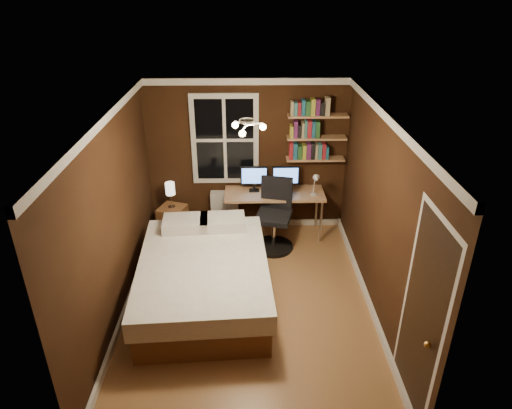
{
  "coord_description": "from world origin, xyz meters",
  "views": [
    {
      "loc": [
        0.01,
        -4.79,
        3.85
      ],
      "look_at": [
        0.11,
        0.45,
        1.22
      ],
      "focal_mm": 32.0,
      "sensor_mm": 36.0,
      "label": 1
    }
  ],
  "objects_px": {
    "bed": "(204,278)",
    "desk": "(274,196)",
    "office_chair": "(274,221)",
    "desk_lamp": "(315,184)",
    "nightstand": "(173,221)",
    "bedside_lamp": "(171,195)",
    "radiator": "(225,210)",
    "monitor_right": "(286,179)",
    "monitor_left": "(254,179)"
  },
  "relations": [
    {
      "from": "radiator",
      "to": "monitor_right",
      "type": "bearing_deg",
      "value": -6.83
    },
    {
      "from": "monitor_right",
      "to": "office_chair",
      "type": "bearing_deg",
      "value": -112.66
    },
    {
      "from": "bedside_lamp",
      "to": "desk_lamp",
      "type": "height_order",
      "value": "desk_lamp"
    },
    {
      "from": "office_chair",
      "to": "desk_lamp",
      "type": "bearing_deg",
      "value": 32.69
    },
    {
      "from": "nightstand",
      "to": "bedside_lamp",
      "type": "xyz_separation_m",
      "value": [
        0.0,
        0.0,
        0.46
      ]
    },
    {
      "from": "desk_lamp",
      "to": "office_chair",
      "type": "bearing_deg",
      "value": -161.18
    },
    {
      "from": "desk",
      "to": "monitor_right",
      "type": "distance_m",
      "value": 0.33
    },
    {
      "from": "nightstand",
      "to": "bedside_lamp",
      "type": "distance_m",
      "value": 0.46
    },
    {
      "from": "monitor_right",
      "to": "bed",
      "type": "bearing_deg",
      "value": -123.88
    },
    {
      "from": "nightstand",
      "to": "desk_lamp",
      "type": "height_order",
      "value": "desk_lamp"
    },
    {
      "from": "monitor_right",
      "to": "desk_lamp",
      "type": "height_order",
      "value": "desk_lamp"
    },
    {
      "from": "monitor_left",
      "to": "office_chair",
      "type": "xyz_separation_m",
      "value": [
        0.3,
        -0.47,
        -0.52
      ]
    },
    {
      "from": "radiator",
      "to": "monitor_right",
      "type": "distance_m",
      "value": 1.18
    },
    {
      "from": "monitor_left",
      "to": "monitor_right",
      "type": "distance_m",
      "value": 0.5
    },
    {
      "from": "bed",
      "to": "desk",
      "type": "relative_size",
      "value": 1.49
    },
    {
      "from": "desk_lamp",
      "to": "bed",
      "type": "bearing_deg",
      "value": -137.09
    },
    {
      "from": "bed",
      "to": "nightstand",
      "type": "height_order",
      "value": "bed"
    },
    {
      "from": "monitor_left",
      "to": "desk",
      "type": "bearing_deg",
      "value": -13.81
    },
    {
      "from": "nightstand",
      "to": "radiator",
      "type": "bearing_deg",
      "value": 30.96
    },
    {
      "from": "radiator",
      "to": "desk",
      "type": "relative_size",
      "value": 0.43
    },
    {
      "from": "monitor_left",
      "to": "desk_lamp",
      "type": "height_order",
      "value": "desk_lamp"
    },
    {
      "from": "desk",
      "to": "office_chair",
      "type": "bearing_deg",
      "value": -92.75
    },
    {
      "from": "desk",
      "to": "office_chair",
      "type": "distance_m",
      "value": 0.47
    },
    {
      "from": "bed",
      "to": "monitor_left",
      "type": "relative_size",
      "value": 5.42
    },
    {
      "from": "desk_lamp",
      "to": "office_chair",
      "type": "relative_size",
      "value": 0.39
    },
    {
      "from": "bedside_lamp",
      "to": "desk",
      "type": "distance_m",
      "value": 1.66
    },
    {
      "from": "bedside_lamp",
      "to": "desk",
      "type": "relative_size",
      "value": 0.27
    },
    {
      "from": "bedside_lamp",
      "to": "monitor_left",
      "type": "bearing_deg",
      "value": 2.32
    },
    {
      "from": "nightstand",
      "to": "monitor_right",
      "type": "distance_m",
      "value": 1.97
    },
    {
      "from": "desk",
      "to": "desk_lamp",
      "type": "height_order",
      "value": "desk_lamp"
    },
    {
      "from": "desk",
      "to": "office_chair",
      "type": "relative_size",
      "value": 1.41
    },
    {
      "from": "bed",
      "to": "radiator",
      "type": "bearing_deg",
      "value": 80.76
    },
    {
      "from": "bed",
      "to": "desk",
      "type": "distance_m",
      "value": 1.99
    },
    {
      "from": "bed",
      "to": "desk",
      "type": "height_order",
      "value": "bed"
    },
    {
      "from": "nightstand",
      "to": "monitor_right",
      "type": "height_order",
      "value": "monitor_right"
    },
    {
      "from": "nightstand",
      "to": "desk",
      "type": "relative_size",
      "value": 0.31
    },
    {
      "from": "radiator",
      "to": "bed",
      "type": "bearing_deg",
      "value": -95.8
    },
    {
      "from": "nightstand",
      "to": "desk_lamp",
      "type": "bearing_deg",
      "value": 14.3
    },
    {
      "from": "monitor_left",
      "to": "desk_lamp",
      "type": "xyz_separation_m",
      "value": [
        0.94,
        -0.26,
        0.01
      ]
    },
    {
      "from": "bed",
      "to": "radiator",
      "type": "distance_m",
      "value": 1.89
    },
    {
      "from": "bed",
      "to": "desk_lamp",
      "type": "distance_m",
      "value": 2.3
    },
    {
      "from": "nightstand",
      "to": "radiator",
      "type": "relative_size",
      "value": 0.73
    },
    {
      "from": "bed",
      "to": "bedside_lamp",
      "type": "height_order",
      "value": "bedside_lamp"
    },
    {
      "from": "radiator",
      "to": "monitor_right",
      "type": "relative_size",
      "value": 1.56
    },
    {
      "from": "bed",
      "to": "monitor_right",
      "type": "relative_size",
      "value": 5.42
    },
    {
      "from": "bed",
      "to": "office_chair",
      "type": "xyz_separation_m",
      "value": [
        0.99,
        1.29,
        0.12
      ]
    },
    {
      "from": "desk",
      "to": "desk_lamp",
      "type": "xyz_separation_m",
      "value": [
        0.61,
        -0.18,
        0.28
      ]
    },
    {
      "from": "radiator",
      "to": "desk",
      "type": "distance_m",
      "value": 0.91
    },
    {
      "from": "bed",
      "to": "bedside_lamp",
      "type": "bearing_deg",
      "value": 107.54
    },
    {
      "from": "bed",
      "to": "nightstand",
      "type": "distance_m",
      "value": 1.83
    }
  ]
}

